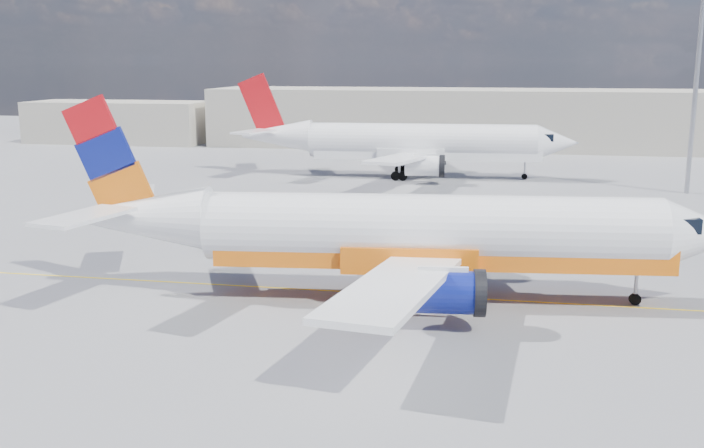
# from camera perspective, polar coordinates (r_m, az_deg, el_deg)

# --- Properties ---
(ground) EXTENTS (240.00, 240.00, 0.00)m
(ground) POSITION_cam_1_polar(r_m,az_deg,el_deg) (39.13, -5.16, -5.96)
(ground) COLOR slate
(ground) RESTS_ON ground
(taxi_line) EXTENTS (70.00, 0.15, 0.01)m
(taxi_line) POSITION_cam_1_polar(r_m,az_deg,el_deg) (41.89, -4.04, -4.73)
(taxi_line) COLOR yellow
(taxi_line) RESTS_ON ground
(terminal_main) EXTENTS (70.00, 14.00, 8.00)m
(terminal_main) POSITION_cam_1_polar(r_m,az_deg,el_deg) (111.23, 7.98, 7.63)
(terminal_main) COLOR #B7AF9E
(terminal_main) RESTS_ON ground
(terminal_annex) EXTENTS (26.00, 10.00, 6.00)m
(terminal_annex) POSITION_cam_1_polar(r_m,az_deg,el_deg) (121.51, -16.57, 7.13)
(terminal_annex) COLOR #B7AF9E
(terminal_annex) RESTS_ON ground
(main_jet) EXTENTS (34.05, 26.82, 10.33)m
(main_jet) POSITION_cam_1_polar(r_m,az_deg,el_deg) (39.28, 4.14, -0.67)
(main_jet) COLOR white
(main_jet) RESTS_ON ground
(second_jet) EXTENTS (35.12, 27.74, 10.64)m
(second_jet) POSITION_cam_1_polar(r_m,az_deg,el_deg) (81.43, 4.31, 5.89)
(second_jet) COLOR white
(second_jet) RESTS_ON ground
(traffic_cone) EXTENTS (0.41, 0.41, 0.57)m
(traffic_cone) POSITION_cam_1_polar(r_m,az_deg,el_deg) (36.67, -2.08, -6.69)
(traffic_cone) COLOR white
(traffic_cone) RESTS_ON ground
(floodlight_mast) EXTENTS (1.45, 1.45, 19.88)m
(floodlight_mast) POSITION_cam_1_polar(r_m,az_deg,el_deg) (76.99, 23.87, 10.84)
(floodlight_mast) COLOR #9898A0
(floodlight_mast) RESTS_ON ground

